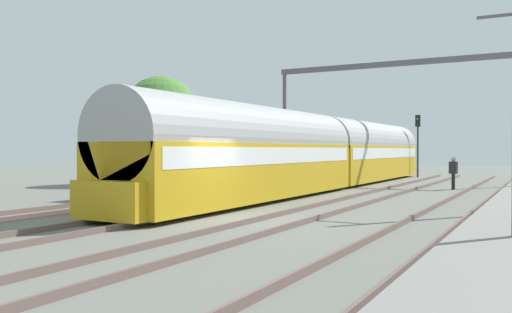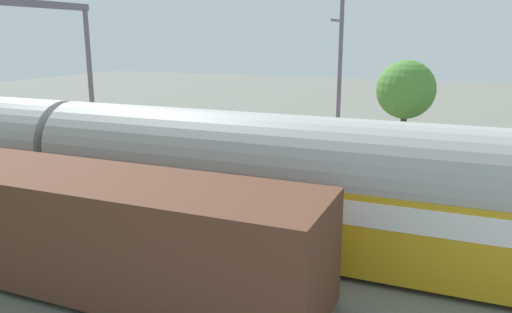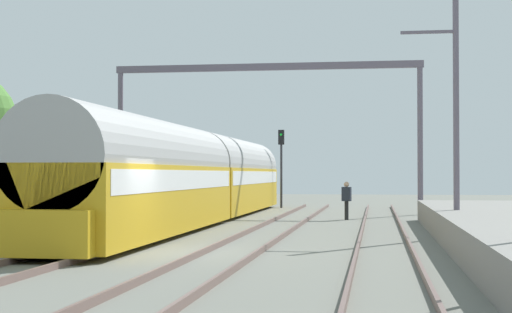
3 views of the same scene
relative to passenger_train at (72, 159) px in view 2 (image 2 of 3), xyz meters
name	(u,v)px [view 2 (image 2 of 3)]	position (x,y,z in m)	size (l,w,h in m)	color
ground	(478,251)	(1.97, -13.20, -1.97)	(120.00, 120.00, 0.00)	slate
track_west	(480,277)	(0.00, -13.20, -1.89)	(1.52, 60.00, 0.16)	#6E564F
track_east	(478,225)	(3.94, -13.20, -1.89)	(1.52, 60.00, 0.16)	#6E564F
track_far_east	(476,192)	(7.88, -13.20, -1.89)	(1.52, 60.00, 0.16)	#6E564F
platform	(431,157)	(11.69, -11.20, -1.52)	(4.40, 28.00, 0.90)	gray
passenger_train	(72,159)	(0.00, 0.00, 0.00)	(2.93, 32.85, 3.82)	gold
freight_car	(74,226)	(-3.94, -3.63, -0.50)	(2.80, 13.00, 2.70)	#563323
person_crossing	(127,144)	(6.33, 2.47, -0.94)	(0.45, 0.33, 1.73)	black
catenary_pole_east_mid	(339,79)	(10.23, -6.91, 2.18)	(1.90, 0.20, 8.00)	slate
tree_east_background	(406,90)	(16.95, -9.27, 1.14)	(3.39, 3.39, 4.82)	#4C3826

